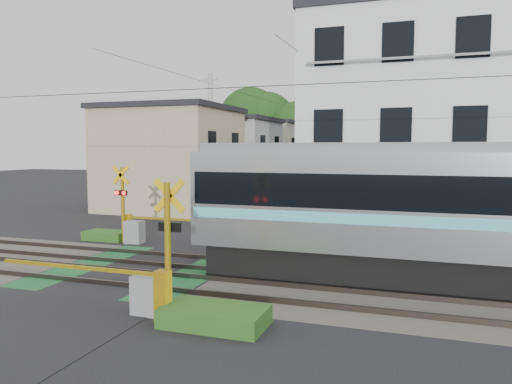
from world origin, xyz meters
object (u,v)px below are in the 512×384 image
at_px(apartment_block, 432,127).
at_px(pedestrian, 334,183).
at_px(crossing_signal_far, 133,225).
at_px(crossing_signal_near, 151,284).

height_order(apartment_block, pedestrian, apartment_block).
bearing_deg(pedestrian, crossing_signal_far, 78.89).
relative_size(crossing_signal_far, apartment_block, 0.46).
xyz_separation_m(crossing_signal_far, pedestrian, (3.64, 24.13, 0.18)).
relative_size(crossing_signal_far, pedestrian, 2.67).
bearing_deg(crossing_signal_far, apartment_block, 27.78).
height_order(crossing_signal_near, crossing_signal_far, same).
xyz_separation_m(crossing_signal_near, pedestrian, (-1.53, 31.43, 0.18)).
height_order(crossing_signal_far, apartment_block, apartment_block).
height_order(crossing_signal_near, pedestrian, crossing_signal_near).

